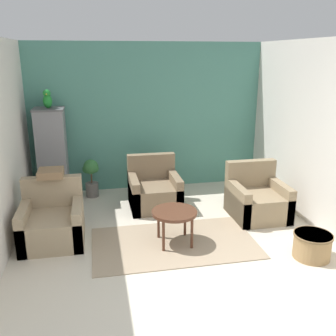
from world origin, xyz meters
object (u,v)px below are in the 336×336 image
armchair_right (257,200)px  coffee_table (175,215)px  armchair_middle (154,191)px  wicker_basket (312,245)px  parrot (47,99)px  birdcage (53,155)px  potted_plant (91,175)px  armchair_left (53,223)px

armchair_right → coffee_table: bearing=-156.5°
armchair_middle → wicker_basket: 2.54m
coffee_table → armchair_middle: armchair_middle is taller
parrot → wicker_basket: (3.20, -2.57, -1.52)m
armchair_right → birdcage: 3.35m
potted_plant → wicker_basket: 3.68m
armchair_right → potted_plant: bearing=151.5°
armchair_middle → wicker_basket: bearing=-50.6°
wicker_basket → armchair_left: bearing=161.4°
coffee_table → birdcage: bearing=130.9°
armchair_right → potted_plant: armchair_right is taller
armchair_middle → armchair_right: bearing=-25.2°
armchair_left → armchair_right: 2.96m
parrot → birdcage: bearing=-90.0°
armchair_middle → coffee_table: bearing=-87.3°
coffee_table → birdcage: (-1.65, 1.90, 0.37)m
parrot → armchair_middle: bearing=-21.1°
coffee_table → parrot: 2.82m
birdcage → wicker_basket: size_ratio=3.36×
armchair_right → parrot: 3.61m
armchair_right → parrot: parrot is taller
coffee_table → armchair_left: (-1.55, 0.38, -0.15)m
potted_plant → wicker_basket: potted_plant is taller
armchair_middle → potted_plant: (-0.99, 0.64, 0.13)m
wicker_basket → parrot: bearing=141.2°
birdcage → parrot: parrot is taller
birdcage → armchair_right: bearing=-23.0°
armchair_left → potted_plant: 1.64m
armchair_left → wicker_basket: size_ratio=1.75×
birdcage → potted_plant: size_ratio=2.35×
armchair_middle → parrot: bearing=158.9°
coffee_table → parrot: bearing=130.8°
birdcage → parrot: bearing=90.0°
coffee_table → wicker_basket: bearing=-23.2°
armchair_middle → potted_plant: bearing=146.9°
armchair_left → potted_plant: size_ratio=1.22×
armchair_left → birdcage: birdcage is taller
armchair_left → wicker_basket: armchair_left is taller
parrot → potted_plant: 1.43m
parrot → wicker_basket: bearing=-38.8°
coffee_table → armchair_middle: bearing=92.7°
armchair_left → armchair_right: (2.95, 0.23, 0.00)m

